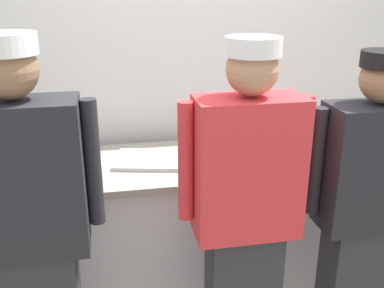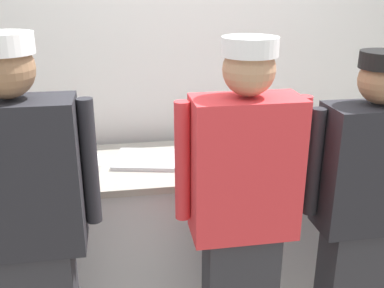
{
  "view_description": "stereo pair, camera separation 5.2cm",
  "coord_description": "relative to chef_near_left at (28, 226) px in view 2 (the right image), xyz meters",
  "views": [
    {
      "loc": [
        -0.5,
        -2.09,
        1.94
      ],
      "look_at": [
        -0.03,
        0.4,
        1.01
      ],
      "focal_mm": 41.65,
      "sensor_mm": 36.0,
      "label": 1
    },
    {
      "loc": [
        -0.45,
        -2.1,
        1.94
      ],
      "look_at": [
        -0.03,
        0.4,
        1.01
      ],
      "focal_mm": 41.65,
      "sensor_mm": 36.0,
      "label": 2
    }
  ],
  "objects": [
    {
      "name": "prep_counter",
      "position": [
        0.87,
        0.71,
        -0.49
      ],
      "size": [
        2.88,
        0.72,
        0.91
      ],
      "color": "silver",
      "rests_on": "ground"
    },
    {
      "name": "wall_back",
      "position": [
        0.87,
        1.19,
        0.36
      ],
      "size": [
        4.52,
        0.1,
        2.61
      ],
      "color": "silver",
      "rests_on": "ground"
    },
    {
      "name": "chef_far_right",
      "position": [
        1.58,
        0.01,
        -0.06
      ],
      "size": [
        0.6,
        0.24,
        1.65
      ],
      "color": "#2D2D33",
      "rests_on": "ground"
    },
    {
      "name": "chef_near_left",
      "position": [
        0.0,
        0.0,
        0.0
      ],
      "size": [
        0.63,
        0.24,
        1.76
      ],
      "color": "#2D2D33",
      "rests_on": "ground"
    },
    {
      "name": "chef_center",
      "position": [
        0.96,
        -0.01,
        -0.02
      ],
      "size": [
        0.62,
        0.24,
        1.73
      ],
      "color": "#2D2D33",
      "rests_on": "ground"
    },
    {
      "name": "squeeze_bottle_primary",
      "position": [
        -0.12,
        0.8,
        0.06
      ],
      "size": [
        0.06,
        0.06,
        0.19
      ],
      "color": "red",
      "rests_on": "prep_counter"
    },
    {
      "name": "mixing_bowl_steel",
      "position": [
        1.04,
        0.69,
        0.03
      ],
      "size": [
        0.33,
        0.33,
        0.13
      ],
      "primitive_type": "cylinder",
      "color": "#B7BABF",
      "rests_on": "prep_counter"
    },
    {
      "name": "plate_stack_front",
      "position": [
        0.22,
        0.68,
        -0.01
      ],
      "size": [
        0.22,
        0.22,
        0.05
      ],
      "color": "white",
      "rests_on": "prep_counter"
    },
    {
      "name": "deli_cup",
      "position": [
        -0.29,
        0.84,
        0.02
      ],
      "size": [
        0.09,
        0.09,
        0.1
      ],
      "primitive_type": "cylinder",
      "color": "white",
      "rests_on": "prep_counter"
    },
    {
      "name": "plate_stack_rear",
      "position": [
        1.36,
        0.82,
        0.01
      ],
      "size": [
        0.21,
        0.21,
        0.08
      ],
      "color": "white",
      "rests_on": "prep_counter"
    },
    {
      "name": "ramekin_green_sauce",
      "position": [
        1.93,
        0.75,
        -0.0
      ],
      "size": [
        0.1,
        0.1,
        0.05
      ],
      "color": "white",
      "rests_on": "prep_counter"
    },
    {
      "name": "sheet_tray",
      "position": [
        0.59,
        0.72,
        -0.02
      ],
      "size": [
        0.49,
        0.4,
        0.02
      ],
      "primitive_type": "cube",
      "rotation": [
        0.0,
        0.0,
        -0.21
      ],
      "color": "#B7BABF",
      "rests_on": "prep_counter"
    }
  ]
}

